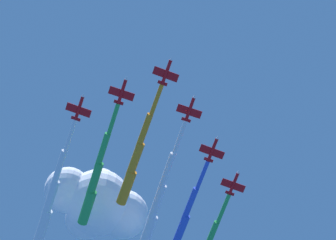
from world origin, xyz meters
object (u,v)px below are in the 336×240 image
jet_lead (136,159)px  jet_port_mid (181,231)px  jet_starboard_mid (51,198)px  jet_starboard_inner (95,179)px  jet_port_inner (157,204)px

jet_lead → jet_port_mid: bearing=-152.8°
jet_starboard_mid → jet_starboard_inner: bearing=119.3°
jet_port_inner → jet_starboard_mid: size_ratio=1.04×
jet_port_inner → jet_lead: bearing=35.3°
jet_starboard_mid → jet_port_inner: bearing=151.4°
jet_port_inner → jet_starboard_mid: 36.89m
jet_lead → jet_port_inner: 19.62m
jet_lead → jet_starboard_inner: size_ratio=0.99×
jet_lead → jet_starboard_inner: bearing=-60.1°
jet_port_inner → jet_port_mid: bearing=-165.4°
jet_port_mid → jet_port_inner: bearing=14.6°
jet_lead → jet_starboard_inner: 15.58m
jet_lead → jet_port_mid: jet_lead is taller
jet_starboard_inner → jet_port_mid: 35.88m
jet_starboard_inner → jet_port_mid: jet_port_mid is taller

